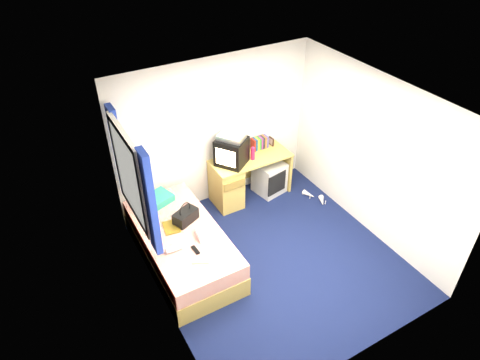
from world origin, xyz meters
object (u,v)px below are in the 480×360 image
water_bottle (174,249)px  picture_frame (271,141)px  bed (182,246)px  crt_tv (231,151)px  desk (235,180)px  storage_cube (269,177)px  remote_control (195,250)px  pillow (155,201)px  pink_water_bottle (253,154)px  magazine (171,227)px  towel (207,232)px  aerosol_can (244,151)px  colour_swatch_fan (201,262)px  handbag (186,216)px  vcr (231,137)px  white_heels (315,198)px

water_bottle → picture_frame: bearing=29.0°
bed → picture_frame: size_ratio=14.29×
crt_tv → bed: bearing=-91.3°
desk → crt_tv: (-0.06, 0.00, 0.56)m
storage_cube → remote_control: size_ratio=3.44×
storage_cube → pillow: bearing=170.5°
pink_water_bottle → magazine: (-1.65, -0.62, -0.30)m
picture_frame → towel: picture_frame is taller
aerosol_can → colour_swatch_fan: size_ratio=0.88×
bed → water_bottle: size_ratio=10.00×
picture_frame → crt_tv: bearing=-173.2°
bed → picture_frame: 2.34m
storage_cube → picture_frame: 0.61m
crt_tv → towel: size_ratio=2.11×
picture_frame → aerosol_can: size_ratio=0.72×
handbag → crt_tv: bearing=8.0°
towel → water_bottle: size_ratio=1.38×
desk → towel: bearing=-133.8°
pillow → water_bottle: pillow is taller
water_bottle → magazine: bearing=71.8°
vcr → remote_control: 1.86m
bed → remote_control: bearing=-87.5°
towel → white_heels: bearing=10.4°
pillow → pink_water_bottle: size_ratio=2.41×
bed → crt_tv: (1.23, 0.82, 0.70)m
crt_tv → magazine: crt_tv is taller
remote_control → towel: bearing=32.0°
pink_water_bottle → towel: pink_water_bottle is taller
magazine → water_bottle: (-0.14, -0.43, 0.03)m
water_bottle → white_heels: bearing=9.6°
handbag → storage_cube: bearing=-4.8°
crt_tv → aerosol_can: (0.26, 0.06, -0.12)m
crt_tv → remote_control: size_ratio=3.64×
picture_frame → aerosol_can: bearing=-175.0°
remote_control → picture_frame: bearing=31.0°
vcr → colour_swatch_fan: 2.03m
magazine → crt_tv: bearing=27.8°
crt_tv → magazine: 1.54m
colour_swatch_fan → remote_control: remote_control is taller
vcr → aerosol_can: (0.25, 0.06, -0.37)m
water_bottle → white_heels: (2.67, 0.45, -0.54)m
picture_frame → white_heels: bearing=-68.1°
vcr → pillow: bearing=-120.1°
crt_tv → pink_water_bottle: 0.37m
bed → pink_water_bottle: bearing=25.4°
storage_cube → bed: bearing=-169.1°
bed → aerosol_can: size_ratio=10.32×
pink_water_bottle → aerosol_can: (-0.08, 0.14, -0.01)m
pillow → picture_frame: size_ratio=3.52×
vcr → colour_swatch_fan: (-1.24, -1.46, -0.67)m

